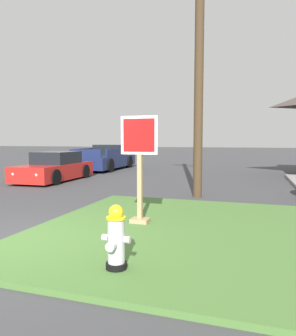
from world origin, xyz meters
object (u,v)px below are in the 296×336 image
object	(u,v)px
stop_sign	(140,171)
manhole_cover	(140,201)
pickup_truck_navy	(106,159)
parked_sedan_red	(55,168)
utility_pole	(199,33)
fire_hydrant	(116,239)

from	to	relation	value
stop_sign	manhole_cover	bearing A→B (deg)	109.56
manhole_cover	stop_sign	bearing A→B (deg)	-70.44
manhole_cover	pickup_truck_navy	bearing A→B (deg)	120.65
parked_sedan_red	utility_pole	world-z (taller)	utility_pole
pickup_truck_navy	manhole_cover	bearing A→B (deg)	-59.35
fire_hydrant	manhole_cover	distance (m)	5.10
manhole_cover	parked_sedan_red	distance (m)	6.10
fire_hydrant	stop_sign	xyz separation A→B (m)	(-0.48, 2.28, 0.66)
fire_hydrant	stop_sign	world-z (taller)	stop_sign
parked_sedan_red	stop_sign	bearing A→B (deg)	-44.64
fire_hydrant	manhole_cover	size ratio (longest dim) A/B	1.19
fire_hydrant	pickup_truck_navy	bearing A→B (deg)	115.91
manhole_cover	pickup_truck_navy	distance (m)	10.50
fire_hydrant	utility_pole	distance (m)	7.47
stop_sign	manhole_cover	xyz separation A→B (m)	(-0.92, 2.60, -1.12)
manhole_cover	parked_sedan_red	size ratio (longest dim) A/B	0.17
fire_hydrant	manhole_cover	xyz separation A→B (m)	(-1.41, 4.88, -0.46)
fire_hydrant	parked_sedan_red	xyz separation A→B (m)	(-6.49, 8.21, 0.07)
stop_sign	parked_sedan_red	size ratio (longest dim) A/B	0.51
fire_hydrant	pickup_truck_navy	xyz separation A→B (m)	(-6.75, 13.89, 0.14)
parked_sedan_red	pickup_truck_navy	bearing A→B (deg)	92.63
manhole_cover	parked_sedan_red	world-z (taller)	parked_sedan_red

